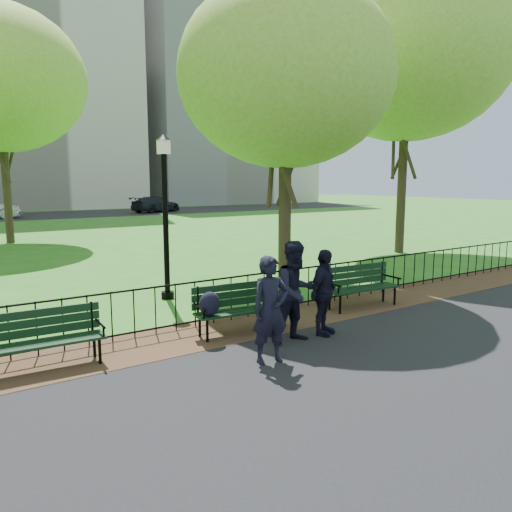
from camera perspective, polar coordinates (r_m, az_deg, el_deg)
ground at (r=8.60m, az=5.41°, el=-10.24°), size 120.00×120.00×0.00m
asphalt_path at (r=6.56m, az=25.66°, el=-17.30°), size 60.00×9.20×0.01m
dirt_strip at (r=9.74m, az=-0.28°, el=-7.82°), size 60.00×1.60×0.01m
far_street at (r=41.66m, az=-27.08°, el=3.99°), size 70.00×9.00×0.01m
iron_fence at (r=10.02m, az=-1.89°, el=-4.48°), size 24.06×0.06×1.00m
apartment_east at (r=63.25m, az=-4.52°, el=17.14°), size 20.00×15.00×24.00m
park_bench_main at (r=8.94m, az=-3.31°, el=-5.41°), size 1.78×0.72×0.98m
park_bench_left_a at (r=8.08m, az=-23.13°, el=-8.08°), size 1.73×0.62×0.96m
park_bench_right_a at (r=11.16m, az=11.80°, el=-2.88°), size 1.81×0.70×1.01m
lamppost at (r=11.71m, az=-10.32°, el=5.07°), size 0.34×0.34×3.79m
tree_near_e at (r=13.74m, az=3.44°, el=19.96°), size 5.65×5.65×7.87m
tree_mid_e at (r=20.35m, az=16.96°, el=21.59°), size 7.68×7.68×10.70m
person_left at (r=7.61m, az=1.66°, el=-6.15°), size 0.65×0.48×1.65m
person_mid at (r=8.57m, az=4.60°, el=-4.11°), size 0.86×0.47×1.76m
person_right at (r=9.02m, az=7.72°, el=-4.14°), size 0.99×0.72×1.56m
sedan_dark at (r=43.25m, az=-11.36°, el=5.82°), size 4.95×3.44×1.33m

